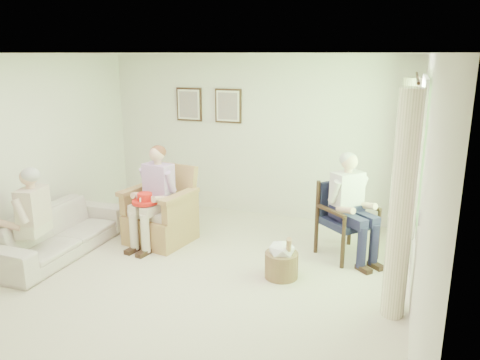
{
  "coord_description": "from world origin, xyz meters",
  "views": [
    {
      "loc": [
        2.31,
        -4.39,
        2.6
      ],
      "look_at": [
        0.37,
        0.99,
        1.05
      ],
      "focal_mm": 35.0,
      "sensor_mm": 36.0,
      "label": 1
    }
  ],
  "objects": [
    {
      "name": "framed_print_left",
      "position": [
        -1.15,
        2.71,
        1.78
      ],
      "size": [
        0.45,
        0.05,
        0.55
      ],
      "color": "#382114",
      "rests_on": "back_wall"
    },
    {
      "name": "red_hat",
      "position": [
        -0.91,
        0.79,
        0.71
      ],
      "size": [
        0.35,
        0.35,
        0.14
      ],
      "color": "red",
      "rests_on": "person_wicker"
    },
    {
      "name": "ceiling",
      "position": [
        0.0,
        0.0,
        2.6
      ],
      "size": [
        5.0,
        5.5,
        0.02
      ],
      "primitive_type": "cube",
      "color": "white",
      "rests_on": "back_wall"
    },
    {
      "name": "wood_armchair",
      "position": [
        1.69,
        1.58,
        0.53
      ],
      "size": [
        0.63,
        0.59,
        0.97
      ],
      "rotation": [
        0.0,
        0.0,
        0.84
      ],
      "color": "black",
      "rests_on": "ground"
    },
    {
      "name": "person_dark",
      "position": [
        1.69,
        1.42,
        0.8
      ],
      "size": [
        0.4,
        0.62,
        1.37
      ],
      "rotation": [
        0.0,
        0.0,
        0.84
      ],
      "color": "#1C1B3C",
      "rests_on": "ground"
    },
    {
      "name": "floor",
      "position": [
        0.0,
        0.0,
        0.0
      ],
      "size": [
        5.5,
        5.5,
        0.0
      ],
      "primitive_type": "plane",
      "color": "beige",
      "rests_on": "ground"
    },
    {
      "name": "window",
      "position": [
        2.46,
        1.2,
        1.58
      ],
      "size": [
        0.13,
        2.5,
        1.63
      ],
      "color": "#2D6B23",
      "rests_on": "right_wall"
    },
    {
      "name": "framed_print_right",
      "position": [
        -0.45,
        2.71,
        1.78
      ],
      "size": [
        0.45,
        0.05,
        0.55
      ],
      "color": "#382114",
      "rests_on": "back_wall"
    },
    {
      "name": "left_wall",
      "position": [
        -2.5,
        0.0,
        1.3
      ],
      "size": [
        0.04,
        5.5,
        2.6
      ],
      "primitive_type": "cube",
      "color": "silver",
      "rests_on": "ground"
    },
    {
      "name": "person_sofa",
      "position": [
        -1.95,
        -0.2,
        0.71
      ],
      "size": [
        0.42,
        0.63,
        1.25
      ],
      "rotation": [
        0.0,
        0.0,
        -1.37
      ],
      "color": "beige",
      "rests_on": "ground"
    },
    {
      "name": "curtain_right",
      "position": [
        2.33,
        2.18,
        1.15
      ],
      "size": [
        0.34,
        0.34,
        2.3
      ],
      "primitive_type": "cylinder",
      "color": "#FAEBC3",
      "rests_on": "ground"
    },
    {
      "name": "curtain_left",
      "position": [
        2.33,
        0.22,
        1.15
      ],
      "size": [
        0.34,
        0.34,
        2.3
      ],
      "primitive_type": "cylinder",
      "color": "#FAEBC3",
      "rests_on": "ground"
    },
    {
      "name": "sofa",
      "position": [
        -1.95,
        0.27,
        0.29
      ],
      "size": [
        2.02,
        0.79,
        0.59
      ],
      "primitive_type": "imported",
      "rotation": [
        0.0,
        0.0,
        1.57
      ],
      "color": "beige",
      "rests_on": "ground"
    },
    {
      "name": "back_wall",
      "position": [
        0.0,
        2.75,
        1.3
      ],
      "size": [
        5.0,
        0.04,
        2.6
      ],
      "primitive_type": "cube",
      "color": "silver",
      "rests_on": "ground"
    },
    {
      "name": "right_wall",
      "position": [
        2.5,
        0.0,
        1.3
      ],
      "size": [
        0.04,
        5.5,
        2.6
      ],
      "primitive_type": "cube",
      "color": "silver",
      "rests_on": "ground"
    },
    {
      "name": "wicker_armchair",
      "position": [
        -0.86,
        1.13,
        0.34
      ],
      "size": [
        0.84,
        0.83,
        1.07
      ],
      "rotation": [
        0.0,
        0.0,
        -0.17
      ],
      "color": "#A5864E",
      "rests_on": "ground"
    },
    {
      "name": "hatbox",
      "position": [
        1.04,
        0.6,
        0.23
      ],
      "size": [
        0.43,
        0.43,
        0.59
      ],
      "color": "tan",
      "rests_on": "ground"
    },
    {
      "name": "person_wicker",
      "position": [
        -0.86,
        0.99,
        0.8
      ],
      "size": [
        0.4,
        0.63,
        1.37
      ],
      "rotation": [
        0.0,
        0.0,
        -0.17
      ],
      "color": "beige",
      "rests_on": "ground"
    }
  ]
}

